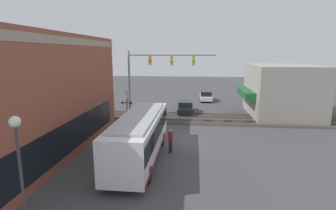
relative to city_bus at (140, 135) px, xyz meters
name	(u,v)px	position (x,y,z in m)	size (l,w,h in m)	color
ground_plane	(183,140)	(4.36, -2.80, -1.74)	(120.00, 120.00, 0.00)	#424244
brick_building	(5,96)	(-0.02, 9.62, 2.58)	(18.71, 9.92, 8.64)	brown
shop_building	(282,90)	(14.72, -13.83, 1.21)	(8.94, 8.34, 5.92)	gray
city_bus	(140,135)	(0.00, 0.00, 0.00)	(10.20, 2.59, 3.16)	silver
traffic_signal_gantry	(155,70)	(8.98, 0.32, 3.87)	(0.42, 8.70, 7.51)	gray
crossing_signal	(127,103)	(8.77, 3.19, 0.55)	(1.41, 1.18, 3.81)	gray
streetlamp	(20,166)	(-7.98, 3.08, 1.23)	(0.44, 0.44, 4.98)	#38383A
rail_track_near	(186,122)	(10.36, -2.80, -1.71)	(2.60, 60.00, 0.15)	#332D28
rail_track_far	(187,115)	(13.56, -2.80, -1.71)	(2.60, 60.00, 0.15)	#332D28
parked_car_black	(186,107)	(14.79, -2.60, -1.04)	(4.57, 1.82, 1.51)	black
parked_car_white	(206,96)	(23.25, -5.40, -1.03)	(4.27, 1.82, 1.54)	silver
pedestrian_at_crossing	(138,118)	(8.04, 1.96, -0.81)	(0.34, 0.34, 1.82)	#473828
pedestrian_near_bus	(171,141)	(1.47, -1.98, -0.81)	(0.34, 0.34, 1.81)	black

